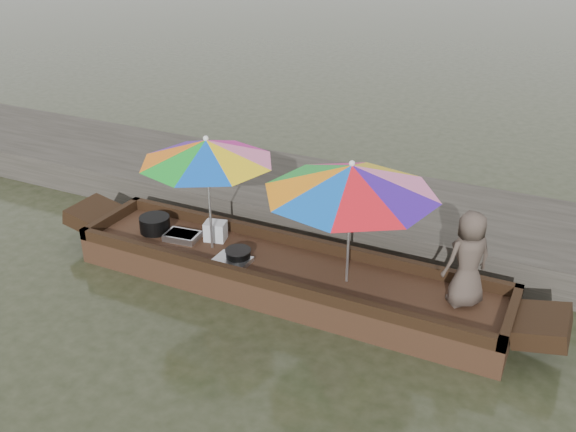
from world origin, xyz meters
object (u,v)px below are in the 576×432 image
at_px(supply_bag, 215,231).
at_px(boat_hull, 285,277).
at_px(tray_crayfish, 182,236).
at_px(vendor, 468,259).
at_px(charcoal_grill, 238,256).
at_px(cooking_pot, 155,224).
at_px(umbrella_bow, 209,194).
at_px(tray_scallop, 233,260).
at_px(umbrella_stern, 349,224).

bearing_deg(supply_bag, boat_hull, -10.42).
xyz_separation_m(tray_crayfish, supply_bag, (0.41, 0.19, 0.09)).
xyz_separation_m(supply_bag, vendor, (3.34, -0.07, 0.45)).
relative_size(boat_hull, charcoal_grill, 17.91).
distance_m(charcoal_grill, vendor, 2.84).
bearing_deg(vendor, cooking_pot, -43.48).
height_order(cooking_pot, tray_crayfish, cooking_pot).
height_order(boat_hull, vendor, vendor).
distance_m(tray_crayfish, charcoal_grill, 1.00).
relative_size(cooking_pot, umbrella_bow, 0.24).
bearing_deg(cooking_pot, supply_bag, 10.33).
height_order(vendor, umbrella_bow, umbrella_bow).
relative_size(boat_hull, tray_crayfish, 12.31).
height_order(boat_hull, tray_scallop, tray_scallop).
relative_size(boat_hull, vendor, 4.86).
bearing_deg(umbrella_stern, tray_crayfish, 179.59).
bearing_deg(tray_crayfish, cooking_pot, 176.15).
distance_m(tray_scallop, vendor, 2.90).
distance_m(tray_crayfish, umbrella_bow, 0.88).
height_order(cooking_pot, umbrella_bow, umbrella_bow).
xyz_separation_m(cooking_pot, tray_scallop, (1.41, -0.27, -0.08)).
distance_m(charcoal_grill, supply_bag, 0.68).
relative_size(boat_hull, umbrella_stern, 2.76).
relative_size(tray_scallop, charcoal_grill, 1.45).
xyz_separation_m(cooking_pot, charcoal_grill, (1.45, -0.21, -0.04)).
relative_size(boat_hull, tray_scallop, 12.31).
height_order(charcoal_grill, umbrella_bow, umbrella_bow).
xyz_separation_m(boat_hull, vendor, (2.20, 0.14, 0.75)).
bearing_deg(umbrella_stern, boat_hull, 180.00).
height_order(tray_scallop, umbrella_bow, umbrella_bow).
relative_size(tray_crayfish, vendor, 0.39).
bearing_deg(charcoal_grill, vendor, 6.20).
bearing_deg(vendor, umbrella_bow, -42.24).
relative_size(supply_bag, vendor, 0.24).
xyz_separation_m(cooking_pot, supply_bag, (0.89, 0.16, 0.02)).
xyz_separation_m(charcoal_grill, umbrella_bow, (-0.49, 0.16, 0.70)).
height_order(boat_hull, supply_bag, supply_bag).
bearing_deg(cooking_pot, boat_hull, -1.39).
distance_m(tray_scallop, umbrella_bow, 0.90).
bearing_deg(charcoal_grill, supply_bag, 147.03).
relative_size(tray_crayfish, supply_bag, 1.62).
bearing_deg(supply_bag, umbrella_stern, -6.07).
bearing_deg(vendor, boat_hull, -41.01).
distance_m(tray_crayfish, tray_scallop, 0.96).
distance_m(umbrella_bow, umbrella_stern, 1.91).
relative_size(cooking_pot, tray_scallop, 0.92).
height_order(cooking_pot, supply_bag, supply_bag).
xyz_separation_m(boat_hull, umbrella_stern, (0.84, 0.00, 0.95)).
bearing_deg(cooking_pot, charcoal_grill, -8.07).
relative_size(supply_bag, umbrella_bow, 0.16).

